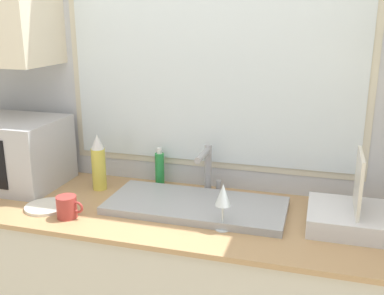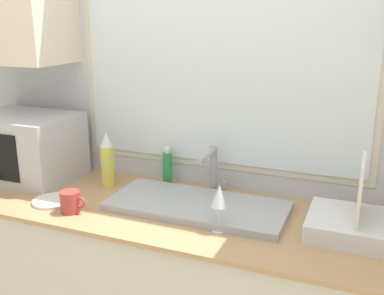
# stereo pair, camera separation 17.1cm
# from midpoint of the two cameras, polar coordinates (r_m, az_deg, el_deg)

# --- Properties ---
(wall_back) EXTENTS (6.00, 0.38, 2.60)m
(wall_back) POSITION_cam_midpoint_polar(r_m,az_deg,el_deg) (1.97, -0.03, 8.36)
(wall_back) COLOR silver
(wall_back) RESTS_ON ground_plane
(sink_basin) EXTENTS (0.73, 0.33, 0.03)m
(sink_basin) POSITION_cam_midpoint_polar(r_m,az_deg,el_deg) (1.85, -2.14, -7.43)
(sink_basin) COLOR #9EA0A5
(sink_basin) RESTS_ON countertop
(faucet) EXTENTS (0.08, 0.19, 0.22)m
(faucet) POSITION_cam_midpoint_polar(r_m,az_deg,el_deg) (1.95, -0.54, -2.40)
(faucet) COLOR #99999E
(faucet) RESTS_ON countertop
(microwave) EXTENTS (0.50, 0.36, 0.31)m
(microwave) POSITION_cam_midpoint_polar(r_m,az_deg,el_deg) (2.29, -24.32, -0.49)
(microwave) COLOR #B2B2B7
(microwave) RESTS_ON countertop
(dish_rack) EXTENTS (0.34, 0.29, 0.29)m
(dish_rack) POSITION_cam_midpoint_polar(r_m,az_deg,el_deg) (1.76, 17.39, -8.41)
(dish_rack) COLOR silver
(dish_rack) RESTS_ON countertop
(spray_bottle) EXTENTS (0.06, 0.06, 0.26)m
(spray_bottle) POSITION_cam_midpoint_polar(r_m,az_deg,el_deg) (2.08, -14.10, -1.98)
(spray_bottle) COLOR #D8CC4C
(spray_bottle) RESTS_ON countertop
(soap_bottle) EXTENTS (0.04, 0.04, 0.18)m
(soap_bottle) POSITION_cam_midpoint_polar(r_m,az_deg,el_deg) (2.09, -6.46, -2.71)
(soap_bottle) COLOR #268C3F
(soap_bottle) RESTS_ON countertop
(mug_near_sink) EXTENTS (0.11, 0.08, 0.09)m
(mug_near_sink) POSITION_cam_midpoint_polar(r_m,az_deg,el_deg) (1.85, -18.16, -7.24)
(mug_near_sink) COLOR #A53833
(mug_near_sink) RESTS_ON countertop
(wine_glass) EXTENTS (0.06, 0.06, 0.18)m
(wine_glass) POSITION_cam_midpoint_polar(r_m,az_deg,el_deg) (1.63, 0.97, -6.28)
(wine_glass) COLOR silver
(wine_glass) RESTS_ON countertop
(small_plate) EXTENTS (0.17, 0.17, 0.01)m
(small_plate) POSITION_cam_midpoint_polar(r_m,az_deg,el_deg) (1.98, -20.40, -7.12)
(small_plate) COLOR silver
(small_plate) RESTS_ON countertop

